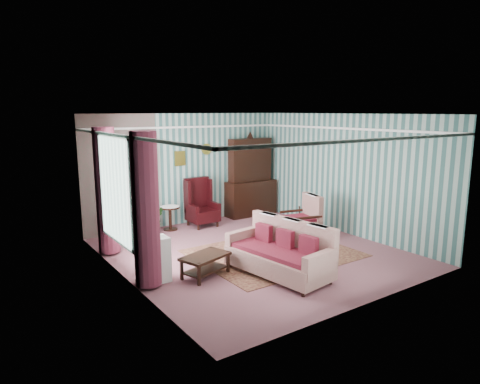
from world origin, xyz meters
TOP-DOWN VIEW (x-y plane):
  - floor at (0.00, 0.00)m, footprint 6.00×6.00m
  - room_shell at (-0.62, 0.18)m, footprint 5.53×6.02m
  - bookcase at (-1.35, 2.84)m, footprint 0.80×0.28m
  - dresser_hutch at (1.90, 2.72)m, footprint 1.50×0.56m
  - wingback_left at (-1.60, 2.45)m, footprint 0.76×0.80m
  - wingback_right at (0.15, 2.45)m, footprint 0.76×0.80m
  - seated_woman at (-1.60, 2.45)m, footprint 0.44×0.40m
  - round_side_table at (-0.70, 2.60)m, footprint 0.50×0.50m
  - nest_table at (2.47, 0.90)m, footprint 0.45×0.38m
  - plant_stand at (-2.40, -0.30)m, footprint 0.55×0.35m
  - rug at (0.30, -0.30)m, footprint 3.20×2.60m
  - sofa at (-0.40, -1.31)m, footprint 1.29×2.14m
  - floral_armchair at (1.51, 0.20)m, footprint 0.98×1.01m
  - coffee_table at (-1.51, -0.58)m, footprint 1.00×0.77m
  - potted_plant_a at (-2.45, -0.44)m, footprint 0.42×0.40m
  - potted_plant_b at (-2.27, -0.18)m, footprint 0.31×0.26m
  - potted_plant_c at (-2.47, -0.28)m, footprint 0.23×0.23m

SIDE VIEW (x-z plane):
  - floor at x=0.00m, z-range 0.00..0.00m
  - rug at x=0.30m, z-range 0.00..0.01m
  - coffee_table at x=-1.51m, z-range 0.00..0.40m
  - nest_table at x=2.47m, z-range 0.00..0.54m
  - round_side_table at x=-0.70m, z-range 0.00..0.60m
  - plant_stand at x=-2.40m, z-range 0.00..0.80m
  - floral_armchair at x=1.51m, z-range 0.00..1.08m
  - sofa at x=-0.40m, z-range 0.00..1.09m
  - seated_woman at x=-1.60m, z-range 0.00..1.18m
  - wingback_left at x=-1.60m, z-range 0.00..1.25m
  - wingback_right at x=0.15m, z-range 0.00..1.25m
  - potted_plant_c at x=-2.47m, z-range 0.80..1.15m
  - potted_plant_a at x=-2.45m, z-range 0.80..1.18m
  - potted_plant_b at x=-2.27m, z-range 0.80..1.32m
  - bookcase at x=-1.35m, z-range 0.00..2.24m
  - dresser_hutch at x=1.90m, z-range 0.00..2.36m
  - room_shell at x=-0.62m, z-range 0.55..3.46m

